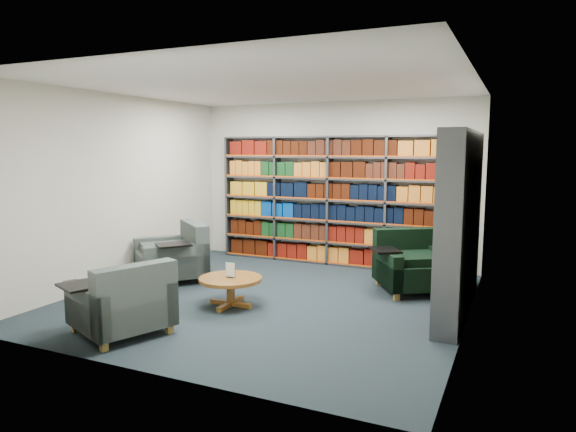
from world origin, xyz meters
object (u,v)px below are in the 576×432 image
at_px(chair_teal_left, 177,257).
at_px(chair_green_right, 411,266).
at_px(coffee_table, 231,283).
at_px(chair_teal_front, 125,305).

distance_m(chair_teal_left, chair_green_right, 3.49).
height_order(chair_teal_left, coffee_table, chair_teal_left).
distance_m(chair_teal_left, coffee_table, 1.65).
height_order(chair_green_right, coffee_table, chair_green_right).
distance_m(chair_green_right, coffee_table, 2.61).
relative_size(chair_green_right, chair_teal_front, 1.06).
bearing_deg(chair_green_right, chair_teal_front, -128.57).
bearing_deg(chair_teal_front, chair_green_right, 51.43).
height_order(chair_green_right, chair_teal_front, chair_green_right).
distance_m(chair_teal_front, coffee_table, 1.44).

